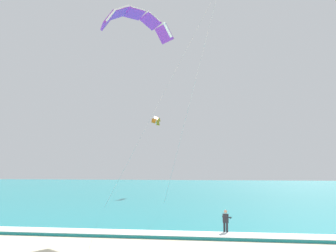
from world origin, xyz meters
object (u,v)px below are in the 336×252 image
(surfboard, at_px, (226,235))
(kitesurfer, at_px, (226,221))
(kite_primary, at_px, (136,20))
(kite_distant, at_px, (157,120))

(surfboard, relative_size, kitesurfer, 0.86)
(kitesurfer, bearing_deg, surfboard, -116.40)
(kite_primary, xyz_separation_m, kite_distant, (-3.75, 30.09, -5.73))
(surfboard, xyz_separation_m, kitesurfer, (0.01, 0.02, 0.91))
(surfboard, bearing_deg, kite_primary, 135.41)
(kite_primary, bearing_deg, kite_distant, 97.10)
(kitesurfer, xyz_separation_m, kite_primary, (-8.17, 8.03, 17.27))
(kite_primary, height_order, kite_distant, kite_primary)
(kitesurfer, height_order, kite_primary, kite_primary)
(kitesurfer, height_order, kite_distant, kite_distant)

